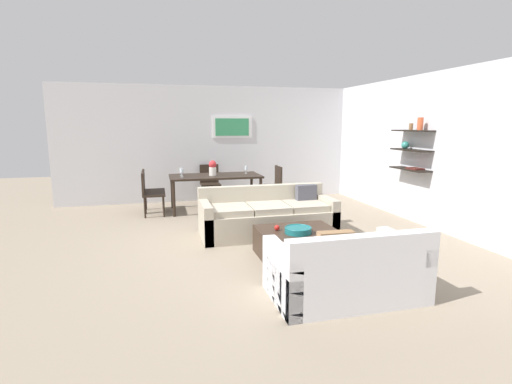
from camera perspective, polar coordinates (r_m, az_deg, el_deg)
The scene contains 18 objects.
ground_plane at distance 6.16m, azimuth 1.68°, elevation -7.15°, with size 18.00×18.00×0.00m, color gray.
back_wall_unit at distance 9.40m, azimuth -2.53°, elevation 7.20°, with size 8.40×0.09×2.70m.
right_wall_shelf_unit at distance 7.81m, azimuth 22.40°, elevation 5.85°, with size 0.34×8.20×2.70m.
sofa_beige at distance 6.42m, azimuth 1.71°, elevation -3.73°, with size 2.19×0.90×0.78m.
loveseat_white at distance 4.25m, azimuth 13.16°, elevation -11.31°, with size 1.56×0.90×0.78m.
coffee_table at distance 5.34m, azimuth 6.50°, elevation -7.81°, with size 1.07×1.04×0.38m.
decorative_bowl at distance 5.20m, azimuth 6.25°, elevation -5.59°, with size 0.36×0.36×0.08m.
apple_on_coffee_table at distance 5.31m, azimuth 3.13°, elevation -5.30°, with size 0.08×0.08×0.08m, color red.
dining_table at distance 8.21m, azimuth -6.05°, elevation 2.03°, with size 1.90×0.93×0.75m.
dining_chair_head at distance 9.09m, azimuth -6.83°, elevation 1.66°, with size 0.44×0.44×0.88m.
dining_chair_left_near at distance 7.95m, azimuth -15.53°, elevation 0.15°, with size 0.44×0.44×0.88m.
dining_chair_left_far at distance 8.36m, azimuth -15.48°, elevation 0.63°, with size 0.44×0.44×0.88m.
dining_chair_right_far at distance 8.73m, azimuth 2.62°, elevation 1.37°, with size 0.44×0.44×0.88m.
wine_glass_left_far at distance 8.23m, azimuth -11.01°, elevation 3.16°, with size 0.06×0.06×0.16m.
wine_glass_head at distance 8.58m, azimuth -6.47°, elevation 3.71°, with size 0.08×0.08×0.19m.
wine_glass_left_near at distance 8.00m, azimuth -10.92°, elevation 3.07°, with size 0.07×0.07×0.17m.
wine_glass_right_far at distance 8.42m, azimuth -1.47°, elevation 3.56°, with size 0.06×0.06×0.17m.
centerpiece_vase at distance 8.14m, azimuth -6.45°, elevation 3.59°, with size 0.16×0.16×0.32m.
Camera 1 is at (-1.64, -5.65, 1.82)m, focal length 27.02 mm.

